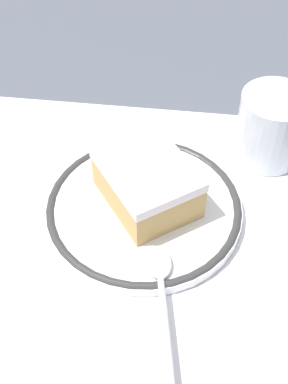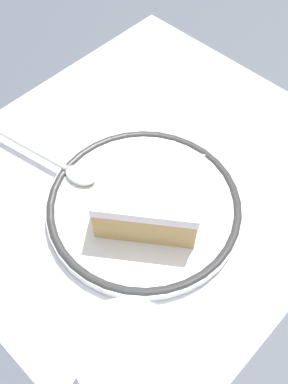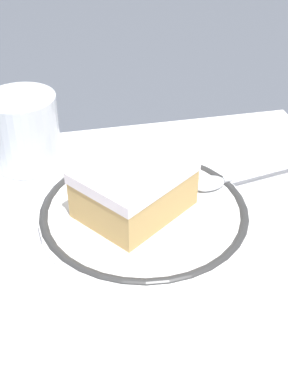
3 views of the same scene
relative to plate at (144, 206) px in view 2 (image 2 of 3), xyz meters
The scene contains 7 objects.
ground_plane 0.04m from the plate, 139.43° to the right, with size 2.40×2.40×0.00m, color #4C515B.
placemat 0.04m from the plate, 139.43° to the right, with size 0.43×0.39×0.00m, color white.
plate is the anchor object (origin of this frame).
cake_slice 0.03m from the plate, 76.79° to the left, with size 0.12×0.12×0.05m.
spoon 0.10m from the plate, 73.94° to the right, with size 0.04×0.13×0.01m.
cup 0.16m from the plate, 39.66° to the left, with size 0.07×0.07×0.08m.
napkin 0.15m from the plate, 145.65° to the right, with size 0.10×0.12×0.00m, color white.
Camera 2 is at (0.21, 0.20, 0.39)m, focal length 42.41 mm.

